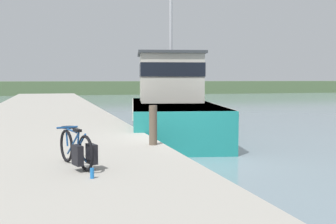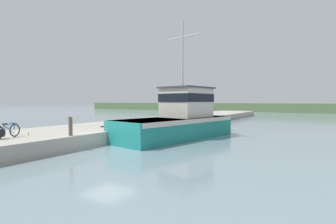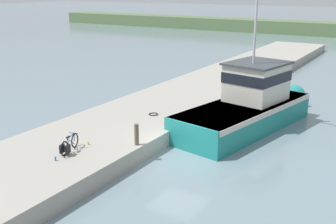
{
  "view_description": "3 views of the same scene",
  "coord_description": "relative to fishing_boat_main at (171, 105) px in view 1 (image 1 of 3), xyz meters",
  "views": [
    {
      "loc": [
        -4.07,
        -11.94,
        2.53
      ],
      "look_at": [
        -0.63,
        0.21,
        1.54
      ],
      "focal_mm": 45.0,
      "sensor_mm": 36.0,
      "label": 1
    },
    {
      "loc": [
        10.36,
        -10.74,
        2.7
      ],
      "look_at": [
        -0.02,
        6.49,
        1.86
      ],
      "focal_mm": 28.0,
      "sensor_mm": 36.0,
      "label": 2
    },
    {
      "loc": [
        9.35,
        -16.5,
        8.02
      ],
      "look_at": [
        -1.97,
        2.34,
        1.4
      ],
      "focal_mm": 45.0,
      "sensor_mm": 36.0,
      "label": 3
    }
  ],
  "objects": [
    {
      "name": "ground_plane",
      "position": [
        -1.24,
        -6.27,
        -1.38
      ],
      "size": [
        320.0,
        320.0,
        0.0
      ],
      "primitive_type": "plane",
      "color": "gray"
    },
    {
      "name": "dock_pier",
      "position": [
        -5.53,
        -6.27,
        -0.97
      ],
      "size": [
        6.27,
        80.0,
        0.82
      ],
      "primitive_type": "cube",
      "color": "#A39E93",
      "rests_on": "ground_plane"
    },
    {
      "name": "far_shoreline",
      "position": [
        28.76,
        51.62,
        -0.3
      ],
      "size": [
        180.0,
        5.0,
        2.17
      ],
      "primitive_type": "cube",
      "color": "#567047",
      "rests_on": "ground_plane"
    },
    {
      "name": "fishing_boat_main",
      "position": [
        0.0,
        0.0,
        0.0
      ],
      "size": [
        5.27,
        11.9,
        8.6
      ],
      "rotation": [
        0.0,
        0.0,
        -0.19
      ],
      "color": "teal",
      "rests_on": "ground_plane"
    },
    {
      "name": "bicycle_touring",
      "position": [
        -4.78,
        -10.0,
        -0.22
      ],
      "size": [
        0.73,
        1.65,
        0.75
      ],
      "rotation": [
        0.0,
        0.0,
        0.3
      ],
      "color": "black",
      "rests_on": "dock_pier"
    },
    {
      "name": "mooring_post",
      "position": [
        -2.71,
        -7.62,
        -0.05
      ],
      "size": [
        0.21,
        0.21,
        1.03
      ],
      "primitive_type": "cylinder",
      "color": "brown",
      "rests_on": "dock_pier"
    },
    {
      "name": "hose_coil",
      "position": [
        -4.67,
        -3.14,
        -0.54
      ],
      "size": [
        0.55,
        0.55,
        0.05
      ],
      "primitive_type": "torus",
      "color": "black",
      "rests_on": "dock_pier"
    },
    {
      "name": "water_bottle_on_curb",
      "position": [
        -4.66,
        -8.81,
        -0.47
      ],
      "size": [
        0.07,
        0.07,
        0.18
      ],
      "primitive_type": "cylinder",
      "color": "yellow",
      "rests_on": "dock_pier"
    },
    {
      "name": "water_bottle_by_bike",
      "position": [
        -4.62,
        -10.96,
        -0.47
      ],
      "size": [
        0.07,
        0.07,
        0.18
      ],
      "primitive_type": "cylinder",
      "color": "blue",
      "rests_on": "dock_pier"
    }
  ]
}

